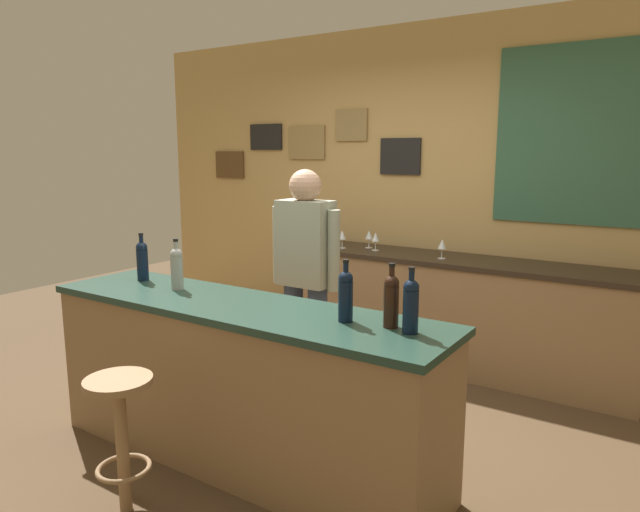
% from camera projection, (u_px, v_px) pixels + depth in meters
% --- Properties ---
extents(ground_plane, '(10.00, 10.00, 0.00)m').
position_uv_depth(ground_plane, '(284.00, 432.00, 3.61)').
color(ground_plane, '#4C3823').
extents(back_wall, '(6.00, 0.09, 2.80)m').
position_uv_depth(back_wall, '(425.00, 188.00, 5.01)').
color(back_wall, tan).
rests_on(back_wall, ground_plane).
extents(bar_counter, '(2.43, 0.60, 0.92)m').
position_uv_depth(bar_counter, '(240.00, 383.00, 3.20)').
color(bar_counter, olive).
rests_on(bar_counter, ground_plane).
extents(side_counter, '(2.95, 0.56, 0.90)m').
position_uv_depth(side_counter, '(446.00, 312.00, 4.67)').
color(side_counter, olive).
rests_on(side_counter, ground_plane).
extents(bartender, '(0.52, 0.21, 1.62)m').
position_uv_depth(bartender, '(306.00, 274.00, 3.80)').
color(bartender, '#384766').
rests_on(bartender, ground_plane).
extents(bar_stool, '(0.32, 0.32, 0.68)m').
position_uv_depth(bar_stool, '(121.00, 422.00, 2.75)').
color(bar_stool, olive).
rests_on(bar_stool, ground_plane).
extents(wine_bottle_a, '(0.07, 0.07, 0.31)m').
position_uv_depth(wine_bottle_a, '(142.00, 259.00, 3.65)').
color(wine_bottle_a, black).
rests_on(wine_bottle_a, bar_counter).
extents(wine_bottle_b, '(0.07, 0.07, 0.31)m').
position_uv_depth(wine_bottle_b, '(177.00, 267.00, 3.41)').
color(wine_bottle_b, '#999E99').
rests_on(wine_bottle_b, bar_counter).
extents(wine_bottle_c, '(0.07, 0.07, 0.31)m').
position_uv_depth(wine_bottle_c, '(346.00, 294.00, 2.77)').
color(wine_bottle_c, black).
rests_on(wine_bottle_c, bar_counter).
extents(wine_bottle_d, '(0.07, 0.07, 0.31)m').
position_uv_depth(wine_bottle_d, '(391.00, 299.00, 2.68)').
color(wine_bottle_d, black).
rests_on(wine_bottle_d, bar_counter).
extents(wine_bottle_e, '(0.07, 0.07, 0.31)m').
position_uv_depth(wine_bottle_e, '(411.00, 304.00, 2.59)').
color(wine_bottle_e, black).
rests_on(wine_bottle_e, bar_counter).
extents(wine_glass_a, '(0.07, 0.07, 0.16)m').
position_uv_depth(wine_glass_a, '(342.00, 236.00, 5.00)').
color(wine_glass_a, silver).
rests_on(wine_glass_a, side_counter).
extents(wine_glass_b, '(0.07, 0.07, 0.16)m').
position_uv_depth(wine_glass_b, '(369.00, 235.00, 5.01)').
color(wine_glass_b, silver).
rests_on(wine_glass_b, side_counter).
extents(wine_glass_c, '(0.07, 0.07, 0.16)m').
position_uv_depth(wine_glass_c, '(376.00, 238.00, 4.88)').
color(wine_glass_c, silver).
rests_on(wine_glass_c, side_counter).
extents(wine_glass_d, '(0.07, 0.07, 0.16)m').
position_uv_depth(wine_glass_d, '(442.00, 245.00, 4.51)').
color(wine_glass_d, silver).
rests_on(wine_glass_d, side_counter).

